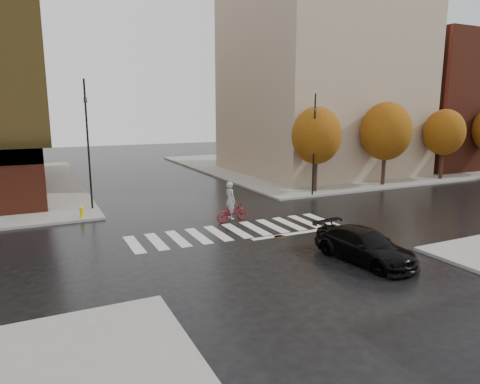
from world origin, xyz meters
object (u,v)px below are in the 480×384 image
object	(u,v)px
traffic_light_ne	(314,138)
traffic_light_nw	(87,134)
sedan	(364,245)
cyclist	(231,208)
fire_hydrant	(82,211)

from	to	relation	value
traffic_light_ne	traffic_light_nw	bearing A→B (deg)	-21.63
sedan	cyclist	size ratio (longest dim) A/B	2.05
traffic_light_ne	sedan	bearing A→B (deg)	51.52
traffic_light_nw	traffic_light_ne	bearing A→B (deg)	61.55
sedan	traffic_light_ne	bearing A→B (deg)	56.02
cyclist	fire_hydrant	size ratio (longest dim) A/B	3.41
cyclist	traffic_light_nw	world-z (taller)	traffic_light_nw
sedan	cyclist	world-z (taller)	cyclist
sedan	fire_hydrant	world-z (taller)	sedan
traffic_light_nw	traffic_light_ne	xyz separation A→B (m)	(15.40, -2.50, -0.51)
sedan	traffic_light_nw	bearing A→B (deg)	114.19
traffic_light_ne	fire_hydrant	distance (m)	16.71
traffic_light_nw	traffic_light_ne	size ratio (longest dim) A/B	1.10
traffic_light_ne	fire_hydrant	bearing A→B (deg)	-13.12
traffic_light_nw	fire_hydrant	xyz separation A→B (m)	(-0.86, -2.30, -4.36)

